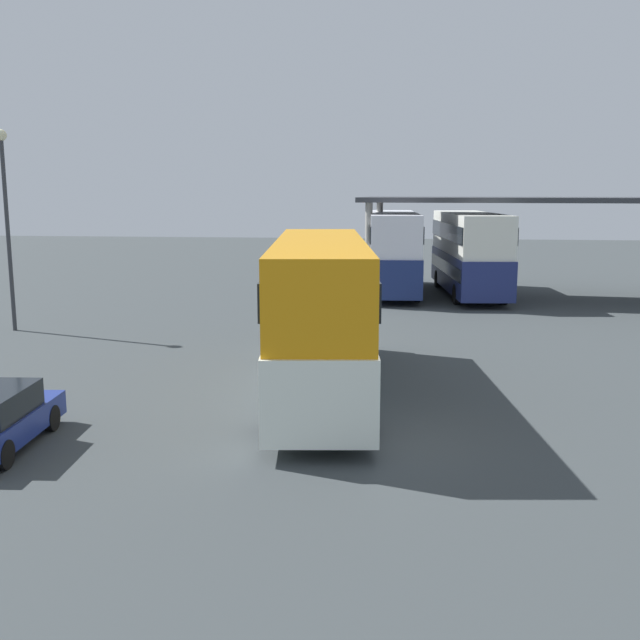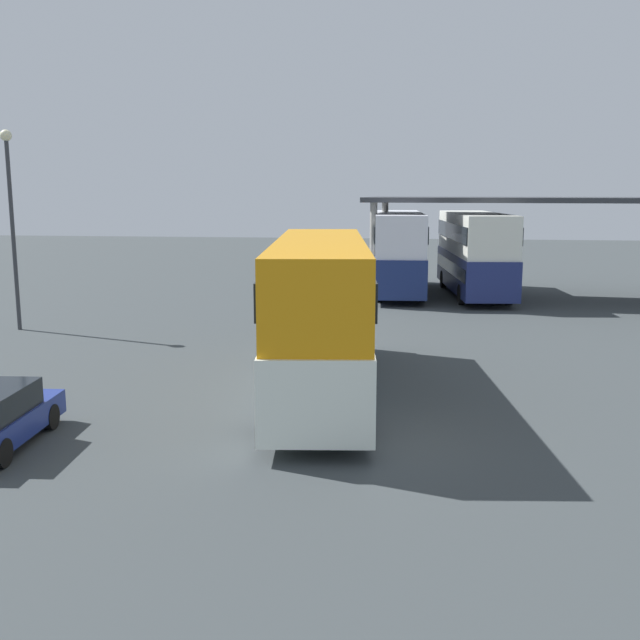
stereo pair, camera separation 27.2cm
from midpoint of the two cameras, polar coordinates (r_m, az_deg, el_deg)
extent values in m
plane|color=#383E40|center=(16.51, 3.66, -9.41)|extent=(140.00, 140.00, 0.00)
cube|color=white|center=(20.17, 0.39, -2.04)|extent=(3.67, 11.58, 1.84)
cube|color=orange|center=(19.86, 0.39, 3.38)|extent=(3.57, 11.35, 1.99)
cube|color=black|center=(20.13, 0.39, -1.43)|extent=(3.65, 11.14, 0.63)
cube|color=black|center=(19.85, 0.39, 3.66)|extent=(3.65, 11.14, 0.80)
cube|color=black|center=(25.67, 0.50, 1.20)|extent=(2.05, 0.33, 1.10)
cube|color=orange|center=(25.55, 0.51, 3.16)|extent=(1.69, 0.27, 0.36)
cylinder|color=black|center=(23.82, -2.15, -2.07)|extent=(0.39, 1.02, 1.00)
cylinder|color=black|center=(23.80, 3.08, -2.08)|extent=(0.39, 1.02, 1.00)
cylinder|color=black|center=(16.99, -3.42, -7.06)|extent=(0.39, 1.02, 1.00)
cylinder|color=black|center=(16.97, 3.97, -7.09)|extent=(0.39, 1.02, 1.00)
cylinder|color=black|center=(18.25, -19.81, -7.10)|extent=(0.25, 0.61, 0.60)
cylinder|color=black|center=(16.18, -23.07, -9.51)|extent=(0.25, 0.61, 0.60)
cube|color=navy|center=(39.92, 6.25, 3.96)|extent=(3.06, 10.52, 1.91)
cube|color=white|center=(39.76, 6.30, 6.81)|extent=(2.97, 10.31, 2.07)
cube|color=black|center=(39.90, 6.26, 4.29)|extent=(3.08, 10.11, 0.65)
cube|color=black|center=(39.75, 6.31, 6.96)|extent=(3.08, 10.11, 0.83)
cube|color=black|center=(45.02, 6.05, 5.02)|extent=(2.15, 0.21, 1.15)
cube|color=orange|center=(44.95, 6.07, 6.18)|extent=(1.77, 0.17, 0.36)
cylinder|color=black|center=(43.19, 4.58, 3.37)|extent=(0.33, 1.01, 1.00)
cylinder|color=black|center=(43.26, 7.60, 3.33)|extent=(0.33, 1.01, 1.00)
cylinder|color=black|center=(36.79, 4.61, 2.21)|extent=(0.33, 1.01, 1.00)
cylinder|color=black|center=(36.87, 8.16, 2.16)|extent=(0.33, 1.01, 1.00)
cube|color=navy|center=(39.55, 12.09, 3.75)|extent=(3.55, 10.39, 1.91)
cube|color=white|center=(39.39, 12.20, 6.63)|extent=(3.45, 10.18, 2.07)
cube|color=black|center=(39.53, 12.11, 4.08)|extent=(3.55, 9.99, 0.65)
cube|color=black|center=(39.39, 12.21, 6.78)|extent=(3.55, 9.99, 0.83)
cube|color=black|center=(44.47, 10.94, 4.83)|extent=(2.17, 0.31, 1.15)
cube|color=orange|center=(44.40, 10.98, 6.01)|extent=(1.78, 0.26, 0.36)
cylinder|color=black|center=(42.56, 9.76, 3.16)|extent=(0.38, 1.02, 1.00)
cylinder|color=black|center=(42.94, 12.82, 3.12)|extent=(0.38, 1.02, 1.00)
cylinder|color=black|center=(36.36, 11.15, 1.96)|extent=(0.38, 1.02, 1.00)
cylinder|color=black|center=(36.82, 14.70, 1.92)|extent=(0.38, 1.02, 1.00)
cube|color=#33353A|center=(38.94, 19.83, 8.78)|extent=(21.66, 7.40, 0.25)
cylinder|color=#9E9B93|center=(41.23, 5.23, 5.77)|extent=(0.36, 0.36, 4.91)
cylinder|color=#9E9B93|center=(37.10, 4.37, 5.31)|extent=(0.36, 0.36, 4.91)
cylinder|color=#33353A|center=(31.25, -22.52, 6.01)|extent=(0.16, 0.16, 7.42)
sphere|color=beige|center=(31.27, -23.01, 13.08)|extent=(0.44, 0.44, 0.44)
camera|label=1|loc=(0.14, -89.61, 0.07)|focal=41.15mm
camera|label=2|loc=(0.14, 90.39, -0.07)|focal=41.15mm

